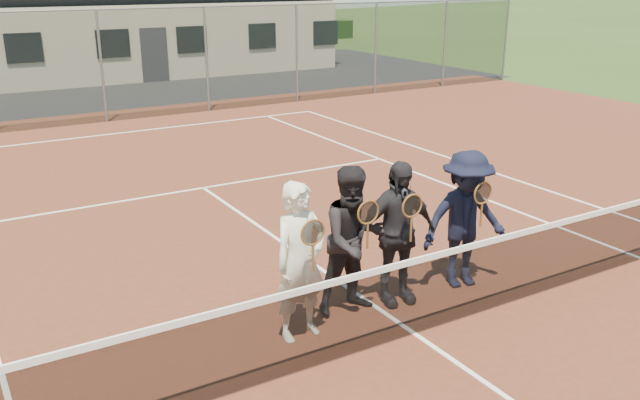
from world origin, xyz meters
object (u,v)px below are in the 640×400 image
object	(u,v)px
player_b	(354,240)
player_d	(465,220)
tennis_net	(417,293)
player_a	(300,261)
player_c	(397,233)

from	to	relation	value
player_b	player_d	world-z (taller)	same
tennis_net	player_a	bearing A→B (deg)	149.84
player_a	player_d	bearing A→B (deg)	1.80
player_c	player_b	bearing A→B (deg)	172.13
tennis_net	player_c	xyz separation A→B (m)	(0.30, 0.79, 0.38)
player_b	player_d	bearing A→B (deg)	-5.05
tennis_net	player_d	xyz separation A→B (m)	(1.34, 0.72, 0.38)
player_a	player_d	world-z (taller)	same
player_d	tennis_net	bearing A→B (deg)	-151.69
player_b	player_c	distance (m)	0.57
player_a	player_c	xyz separation A→B (m)	(1.41, 0.14, -0.00)
tennis_net	player_d	size ratio (longest dim) A/B	6.49
player_b	player_c	xyz separation A→B (m)	(0.56, -0.08, 0.00)
player_a	player_d	distance (m)	2.45
player_a	player_b	bearing A→B (deg)	14.50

